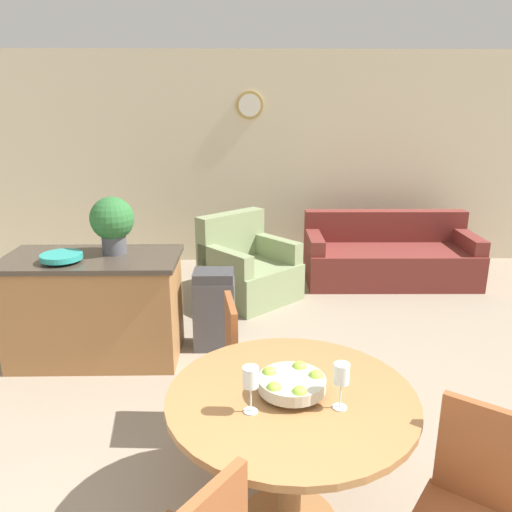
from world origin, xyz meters
TOP-DOWN VIEW (x-y plane):
  - wall_back at (0.00, 5.44)m, footprint 8.00×0.09m
  - dining_table at (0.26, 0.87)m, footprint 1.17×1.17m
  - dining_chair_near_right at (0.96, 0.44)m, footprint 0.59×0.59m
  - dining_chair_far_side at (0.07, 1.67)m, footprint 0.48×0.48m
  - fruit_bowl at (0.26, 0.87)m, footprint 0.31×0.31m
  - wine_glass_left at (0.07, 0.74)m, footprint 0.07×0.07m
  - wine_glass_right at (0.46, 0.76)m, footprint 0.07×0.07m
  - kitchen_island at (-1.19, 2.68)m, footprint 1.40×0.72m
  - teal_bowl at (-1.37, 2.54)m, footprint 0.32×0.32m
  - potted_plant at (-1.02, 2.77)m, footprint 0.35×0.35m
  - trash_bin at (-0.23, 2.85)m, footprint 0.35×0.28m
  - couch at (1.76, 4.55)m, footprint 1.99×0.89m
  - armchair at (0.06, 4.02)m, footprint 1.18×1.18m

SIDE VIEW (x-z plane):
  - couch at x=1.76m, z-range -0.12..0.68m
  - armchair at x=0.06m, z-range -0.15..0.76m
  - trash_bin at x=-0.23m, z-range 0.00..0.70m
  - kitchen_island at x=-1.19m, z-range 0.00..0.89m
  - dining_chair_near_right at x=0.96m, z-range 0.05..0.96m
  - dining_chair_far_side at x=0.07m, z-range 0.05..0.96m
  - dining_table at x=0.26m, z-range 0.21..0.97m
  - fruit_bowl at x=0.26m, z-range 0.77..0.88m
  - wine_glass_left at x=0.07m, z-range 0.82..1.03m
  - wine_glass_right at x=0.46m, z-range 0.82..1.03m
  - teal_bowl at x=-1.37m, z-range 0.89..0.96m
  - potted_plant at x=-1.02m, z-range 0.92..1.38m
  - wall_back at x=0.00m, z-range 0.00..2.70m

